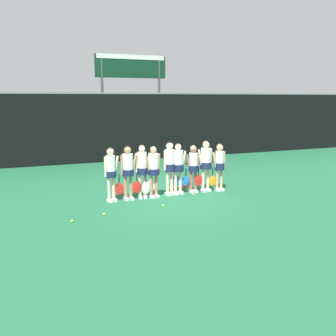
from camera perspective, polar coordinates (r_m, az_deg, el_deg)
name	(u,v)px	position (r m, az deg, el deg)	size (l,w,h in m)	color
ground_plane	(168,195)	(12.99, 0.02, -3.98)	(140.00, 140.00, 0.00)	#216642
fence_windscreen	(110,127)	(19.74, -8.40, 5.87)	(60.00, 0.08, 3.42)	black
scoreboard	(131,77)	(21.80, -5.36, 13.05)	(3.93, 0.15, 5.42)	#515156
bench_courtside	(199,156)	(19.17, 4.54, 1.80)	(1.94, 0.46, 0.45)	#19472D
player_0	(111,170)	(12.14, -8.27, -0.29)	(0.61, 0.34, 1.69)	beige
player_1	(128,168)	(12.27, -5.81, -0.04)	(0.67, 0.37, 1.71)	tan
player_2	(142,167)	(12.46, -3.74, 0.08)	(0.61, 0.34, 1.71)	beige
player_3	(153,168)	(12.50, -2.14, 0.02)	(0.65, 0.37, 1.66)	tan
player_4	(170,164)	(12.83, 0.25, 0.65)	(0.64, 0.34, 1.77)	beige
player_5	(178,164)	(12.95, 1.49, 0.52)	(0.65, 0.38, 1.70)	beige
player_6	(193,165)	(13.23, 3.66, 0.43)	(0.61, 0.33, 1.60)	#8C664C
player_7	(206,161)	(13.39, 5.49, 0.96)	(0.68, 0.40, 1.74)	beige
player_8	(219,163)	(13.55, 7.46, 0.70)	(0.62, 0.34, 1.63)	tan
tennis_ball_0	(202,188)	(13.97, 4.96, -2.85)	(0.07, 0.07, 0.07)	#CCE033
tennis_ball_1	(194,195)	(12.95, 3.75, -3.90)	(0.06, 0.06, 0.06)	#CCE033
tennis_ball_2	(104,214)	(10.95, -9.28, -6.64)	(0.07, 0.07, 0.07)	#CCE033
tennis_ball_3	(163,206)	(11.65, -0.70, -5.49)	(0.06, 0.06, 0.06)	#CCE033
tennis_ball_4	(72,221)	(10.54, -13.75, -7.49)	(0.07, 0.07, 0.07)	#CCE033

